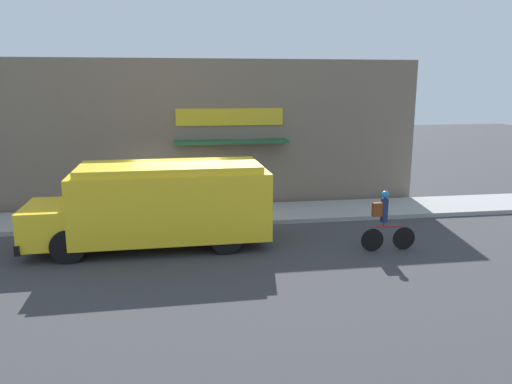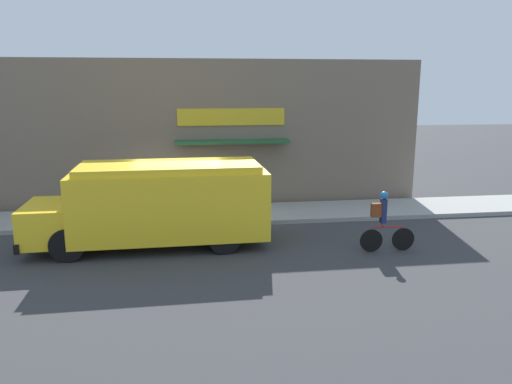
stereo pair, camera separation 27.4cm
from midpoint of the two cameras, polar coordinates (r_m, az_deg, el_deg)
ground_plane at (r=15.25m, az=-8.20°, el=-4.14°), size 70.00×70.00×0.00m
sidewalk at (r=16.35m, az=-8.21°, el=-2.76°), size 28.00×2.33×0.14m
storefront at (r=17.34m, az=-8.32°, el=6.44°), size 17.18×0.88×5.10m
school_bus at (r=13.45m, az=-10.53°, el=-1.26°), size 6.29×2.60×2.23m
cyclist at (r=13.32m, az=14.97°, el=-3.34°), size 1.47×0.20×1.60m
trash_bin at (r=16.83m, az=-19.48°, el=-1.20°), size 0.46×0.46×0.84m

